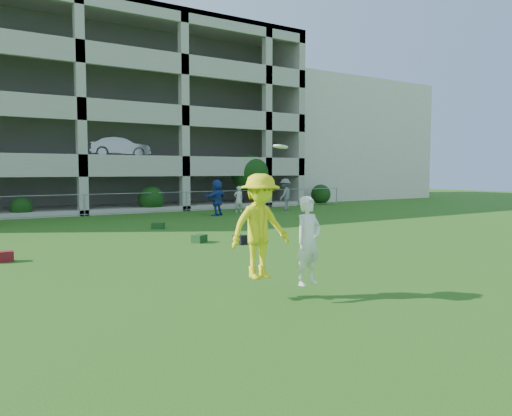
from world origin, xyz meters
TOP-DOWN VIEW (x-y plane):
  - ground at (0.00, 0.00)m, footprint 100.00×100.00m
  - stucco_building at (23.00, 28.00)m, footprint 16.00×14.00m
  - bystander_d at (6.07, 15.31)m, footprint 1.88×1.35m
  - bystander_e at (8.08, 16.41)m, footprint 0.60×0.43m
  - bystander_f at (11.28, 16.19)m, footprint 1.45×1.25m
  - bag_red_a at (-5.30, 6.26)m, footprint 0.56×0.33m
  - bag_green_c at (0.72, 6.69)m, footprint 0.61×0.56m
  - crate_d at (1.64, 5.58)m, footprint 0.46×0.46m
  - bag_green_g at (1.04, 11.18)m, footprint 0.57×0.55m
  - frisbee_contest at (-1.52, -0.74)m, footprint 1.79×1.04m
  - parking_garage at (-0.01, 27.70)m, footprint 30.00×14.00m
  - fence at (0.00, 19.00)m, footprint 36.06×0.06m
  - shrub_row at (4.59, 19.70)m, footprint 34.38×2.52m

SIDE VIEW (x-z plane):
  - ground at x=0.00m, z-range 0.00..0.00m
  - bag_green_g at x=1.04m, z-range 0.00..0.25m
  - bag_green_c at x=0.72m, z-range 0.00..0.26m
  - bag_red_a at x=-5.30m, z-range 0.00..0.28m
  - crate_d at x=1.64m, z-range 0.00..0.30m
  - fence at x=0.00m, z-range 0.01..1.21m
  - bystander_e at x=8.08m, z-range 0.00..1.53m
  - bystander_f at x=11.28m, z-range 0.00..1.94m
  - bystander_d at x=6.07m, z-range 0.00..1.96m
  - frisbee_contest at x=-1.52m, z-range 0.01..2.64m
  - shrub_row at x=4.59m, z-range -0.24..3.26m
  - stucco_building at x=23.00m, z-range 0.00..10.00m
  - parking_garage at x=-0.01m, z-range 0.01..12.01m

